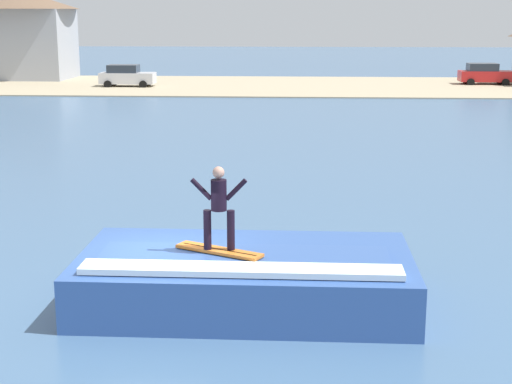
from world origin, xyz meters
TOP-DOWN VIEW (x-y plane):
  - ground_plane at (0.00, 0.00)m, footprint 260.00×260.00m
  - wave_crest at (1.76, 0.00)m, footprint 6.94×3.76m
  - surfboard at (1.24, -0.27)m, footprint 1.89×1.19m
  - surfer at (1.25, -0.28)m, footprint 1.16×0.32m
  - shoreline_bank at (0.00, 50.37)m, footprint 120.00×18.57m
  - car_near_shore at (-11.67, 48.59)m, footprint 4.49×2.17m
  - car_far_shore at (18.46, 52.41)m, footprint 4.46×2.22m
  - house_with_chimney at (-22.98, 55.99)m, footprint 10.76×10.76m

SIDE VIEW (x-z plane):
  - ground_plane at x=0.00m, z-range 0.00..0.00m
  - shoreline_bank at x=0.00m, z-range 0.00..0.09m
  - wave_crest at x=1.76m, z-range -0.04..1.19m
  - car_near_shore at x=-11.67m, z-range 0.02..1.88m
  - car_far_shore at x=18.46m, z-range 0.02..1.88m
  - surfboard at x=1.24m, z-range 1.23..1.29m
  - surfer at x=1.25m, z-range 1.39..3.12m
  - house_with_chimney at x=-22.98m, z-range 0.30..8.94m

